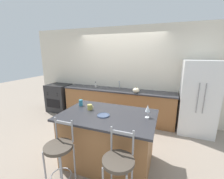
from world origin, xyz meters
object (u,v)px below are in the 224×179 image
object	(u,v)px
refrigerator	(198,98)
dinner_plate	(103,115)
oven_range	(59,97)
tumbler_cup	(81,103)
pumpkin_decoration	(136,90)
bar_stool_near	(59,153)
bar_stool_far	(118,168)
wine_glass	(148,109)
coffee_mug	(90,107)
soap_bottle	(96,85)

from	to	relation	value
refrigerator	dinner_plate	xyz separation A→B (m)	(-1.68, -1.86, 0.05)
refrigerator	oven_range	world-z (taller)	refrigerator
tumbler_cup	pumpkin_decoration	size ratio (longest dim) A/B	0.69
bar_stool_near	bar_stool_far	size ratio (longest dim) A/B	1.00
bar_stool_far	oven_range	bearing A→B (deg)	139.79
bar_stool_far	wine_glass	size ratio (longest dim) A/B	4.82
coffee_mug	pumpkin_decoration	bearing A→B (deg)	71.30
tumbler_cup	soap_bottle	bearing A→B (deg)	107.01
refrigerator	bar_stool_far	xyz separation A→B (m)	(-1.20, -2.49, -0.32)
dinner_plate	wine_glass	size ratio (longest dim) A/B	0.97
tumbler_cup	pumpkin_decoration	world-z (taller)	pumpkin_decoration
wine_glass	soap_bottle	distance (m)	2.54
bar_stool_far	tumbler_cup	distance (m)	1.49
refrigerator	soap_bottle	distance (m)	2.81
wine_glass	pumpkin_decoration	distance (m)	1.63
bar_stool_near	wine_glass	world-z (taller)	wine_glass
wine_glass	tumbler_cup	bearing A→B (deg)	175.45
pumpkin_decoration	tumbler_cup	bearing A→B (deg)	-119.13
oven_range	refrigerator	bearing A→B (deg)	-0.32
wine_glass	coffee_mug	xyz separation A→B (m)	(-1.04, -0.02, -0.11)
refrigerator	oven_range	size ratio (longest dim) A/B	1.96
refrigerator	soap_bottle	size ratio (longest dim) A/B	10.27
dinner_plate	tumbler_cup	bearing A→B (deg)	154.52
refrigerator	dinner_plate	size ratio (longest dim) A/B	8.51
wine_glass	soap_bottle	bearing A→B (deg)	135.84
soap_bottle	dinner_plate	bearing A→B (deg)	-60.10
bar_stool_far	pumpkin_decoration	bearing A→B (deg)	96.87
bar_stool_far	dinner_plate	xyz separation A→B (m)	(-0.48, 0.63, 0.37)
bar_stool_near	pumpkin_decoration	xyz separation A→B (m)	(0.58, 2.40, 0.41)
oven_range	wine_glass	xyz separation A→B (m)	(3.19, -1.69, 0.64)
oven_range	bar_stool_near	distance (m)	3.30
tumbler_cup	pumpkin_decoration	xyz separation A→B (m)	(0.81, 1.45, -0.02)
bar_stool_near	tumbler_cup	xyz separation A→B (m)	(-0.22, 0.95, 0.42)
bar_stool_near	bar_stool_far	xyz separation A→B (m)	(0.87, 0.03, 0.00)
dinner_plate	wine_glass	bearing A→B (deg)	15.24
dinner_plate	soap_bottle	size ratio (longest dim) A/B	1.21
bar_stool_near	pumpkin_decoration	world-z (taller)	pumpkin_decoration
refrigerator	pumpkin_decoration	size ratio (longest dim) A/B	10.26
tumbler_cup	pumpkin_decoration	distance (m)	1.66
dinner_plate	oven_range	bearing A→B (deg)	143.03
refrigerator	bar_stool_far	distance (m)	2.78
wine_glass	tumbler_cup	world-z (taller)	wine_glass
soap_bottle	bar_stool_far	bearing A→B (deg)	-58.27
oven_range	bar_stool_far	size ratio (longest dim) A/B	0.87
dinner_plate	pumpkin_decoration	distance (m)	1.75
wine_glass	pumpkin_decoration	size ratio (longest dim) A/B	1.24
oven_range	pumpkin_decoration	bearing A→B (deg)	-2.98
bar_stool_near	wine_glass	size ratio (longest dim) A/B	4.82
oven_range	soap_bottle	size ratio (longest dim) A/B	5.23
oven_range	tumbler_cup	distance (m)	2.52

